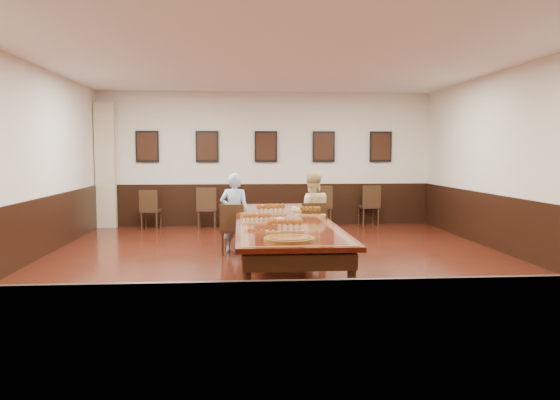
{
  "coord_description": "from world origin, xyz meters",
  "views": [
    {
      "loc": [
        -0.66,
        -8.17,
        1.76
      ],
      "look_at": [
        0.0,
        0.5,
        1.0
      ],
      "focal_mm": 35.0,
      "sensor_mm": 36.0,
      "label": 1
    }
  ],
  "objects": [
    {
      "name": "spare_chair_b",
      "position": [
        -1.39,
        4.48,
        0.48
      ],
      "size": [
        0.45,
        0.49,
        0.96
      ],
      "primitive_type": null,
      "rotation": [
        0.0,
        0.0,
        3.14
      ],
      "color": "black",
      "rests_on": "floor"
    },
    {
      "name": "chair_woman",
      "position": [
        0.59,
        0.97,
        0.46
      ],
      "size": [
        0.45,
        0.48,
        0.92
      ],
      "primitive_type": null,
      "rotation": [
        0.0,
        0.0,
        3.17
      ],
      "color": "black",
      "rests_on": "floor"
    },
    {
      "name": "ceiling",
      "position": [
        0.0,
        0.0,
        3.21
      ],
      "size": [
        8.0,
        10.0,
        0.02
      ],
      "primitive_type": "cube",
      "color": "white",
      "rests_on": "floor"
    },
    {
      "name": "spare_chair_c",
      "position": [
        1.31,
        4.69,
        0.49
      ],
      "size": [
        0.46,
        0.5,
        0.97
      ],
      "primitive_type": null,
      "rotation": [
        0.0,
        0.0,
        3.16
      ],
      "color": "black",
      "rests_on": "floor"
    },
    {
      "name": "wall_front",
      "position": [
        0.0,
        -5.01,
        1.6
      ],
      "size": [
        8.0,
        0.02,
        3.2
      ],
      "primitive_type": "cube",
      "color": "beige",
      "rests_on": "floor"
    },
    {
      "name": "wall_back",
      "position": [
        0.0,
        5.01,
        1.6
      ],
      "size": [
        8.0,
        0.02,
        3.2
      ],
      "primitive_type": "cube",
      "color": "beige",
      "rests_on": "floor"
    },
    {
      "name": "spare_chair_a",
      "position": [
        -2.68,
        4.51,
        0.45
      ],
      "size": [
        0.48,
        0.51,
        0.91
      ],
      "primitive_type": null,
      "rotation": [
        0.0,
        0.0,
        3.02
      ],
      "color": "black",
      "rests_on": "floor"
    },
    {
      "name": "wainscoting",
      "position": [
        0.0,
        0.0,
        0.5
      ],
      "size": [
        8.0,
        10.0,
        1.0
      ],
      "color": "black",
      "rests_on": "floor"
    },
    {
      "name": "flight_c",
      "position": [
        -0.4,
        -0.49,
        0.82
      ],
      "size": [
        0.43,
        0.18,
        0.16
      ],
      "color": "olive",
      "rests_on": "conference_table"
    },
    {
      "name": "posters",
      "position": [
        0.0,
        4.94,
        1.9
      ],
      "size": [
        6.14,
        0.04,
        0.74
      ],
      "color": "black",
      "rests_on": "wall_back"
    },
    {
      "name": "curtain",
      "position": [
        -3.75,
        4.82,
        1.45
      ],
      "size": [
        0.45,
        0.18,
        2.9
      ],
      "primitive_type": "cube",
      "color": "tan",
      "rests_on": "floor"
    },
    {
      "name": "flight_b",
      "position": [
        0.5,
        0.39,
        0.82
      ],
      "size": [
        0.43,
        0.2,
        0.16
      ],
      "color": "olive",
      "rests_on": "conference_table"
    },
    {
      "name": "chair_man",
      "position": [
        -0.75,
        1.25,
        0.44
      ],
      "size": [
        0.48,
        0.51,
        0.88
      ],
      "primitive_type": null,
      "rotation": [
        0.0,
        0.0,
        2.98
      ],
      "color": "black",
      "rests_on": "floor"
    },
    {
      "name": "floor",
      "position": [
        0.0,
        0.0,
        -0.01
      ],
      "size": [
        8.0,
        10.0,
        0.02
      ],
      "primitive_type": "cube",
      "color": "black",
      "rests_on": "ground"
    },
    {
      "name": "person_woman",
      "position": [
        0.59,
        1.07,
        0.72
      ],
      "size": [
        0.73,
        0.58,
        1.44
      ],
      "primitive_type": "imported",
      "rotation": [
        0.0,
        0.0,
        3.17
      ],
      "color": "beige",
      "rests_on": "floor"
    },
    {
      "name": "conference_table",
      "position": [
        0.0,
        0.0,
        0.61
      ],
      "size": [
        1.4,
        5.0,
        0.76
      ],
      "color": "black",
      "rests_on": "floor"
    },
    {
      "name": "flight_d",
      "position": [
        -0.08,
        -1.38,
        0.83
      ],
      "size": [
        0.48,
        0.15,
        0.18
      ],
      "color": "olive",
      "rests_on": "conference_table"
    },
    {
      "name": "wall_right",
      "position": [
        4.01,
        0.0,
        1.6
      ],
      "size": [
        0.02,
        10.0,
        3.2
      ],
      "primitive_type": "cube",
      "color": "beige",
      "rests_on": "floor"
    },
    {
      "name": "pink_phone",
      "position": [
        0.6,
        0.39,
        0.76
      ],
      "size": [
        0.13,
        0.16,
        0.01
      ],
      "primitive_type": "cube",
      "rotation": [
        0.0,
        0.0,
        0.51
      ],
      "color": "#EF4F72",
      "rests_on": "conference_table"
    },
    {
      "name": "carved_platter",
      "position": [
        -0.08,
        -2.02,
        0.77
      ],
      "size": [
        0.74,
        0.74,
        0.05
      ],
      "color": "#563511",
      "rests_on": "conference_table"
    },
    {
      "name": "flight_a",
      "position": [
        -0.14,
        0.57,
        0.84
      ],
      "size": [
        0.52,
        0.24,
        0.19
      ],
      "color": "olive",
      "rests_on": "conference_table"
    },
    {
      "name": "spare_chair_d",
      "position": [
        2.48,
        4.76,
        0.48
      ],
      "size": [
        0.5,
        0.53,
        0.97
      ],
      "primitive_type": null,
      "rotation": [
        0.0,
        0.0,
        3.24
      ],
      "color": "black",
      "rests_on": "floor"
    },
    {
      "name": "wall_left",
      "position": [
        -4.01,
        0.0,
        1.6
      ],
      "size": [
        0.02,
        10.0,
        3.2
      ],
      "primitive_type": "cube",
      "color": "beige",
      "rests_on": "floor"
    },
    {
      "name": "red_plate_grp",
      "position": [
        -0.04,
        -0.06,
        0.76
      ],
      "size": [
        0.21,
        0.21,
        0.03
      ],
      "color": "red",
      "rests_on": "conference_table"
    },
    {
      "name": "person_man",
      "position": [
        -0.73,
        1.35,
        0.7
      ],
      "size": [
        0.56,
        0.42,
        1.4
      ],
      "primitive_type": "imported",
      "rotation": [
        0.0,
        0.0,
        2.98
      ],
      "color": "#5597D4",
      "rests_on": "floor"
    }
  ]
}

